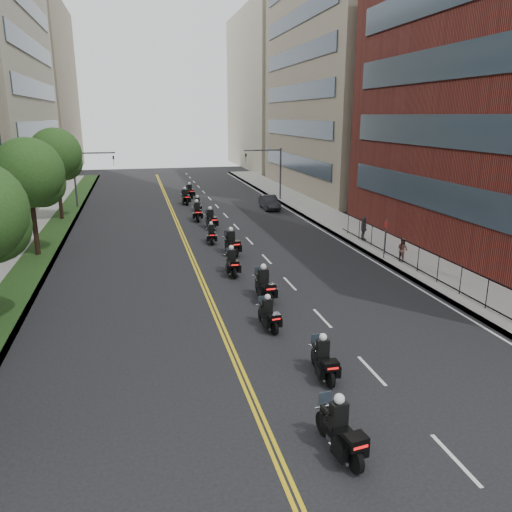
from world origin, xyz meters
The scene contains 26 objects.
ground centered at (0.00, 0.00, 0.00)m, with size 160.00×160.00×0.00m, color black.
sidewalk_right centered at (12.00, 25.00, 0.07)m, with size 4.00×90.00×0.15m, color gray.
sidewalk_left centered at (-12.00, 25.00, 0.07)m, with size 4.00×90.00×0.15m, color gray.
grass_strip centered at (-11.20, 25.00, 0.17)m, with size 2.00×90.00×0.04m, color #193413.
building_right_tan centered at (21.48, 48.00, 15.00)m, with size 15.11×28.00×30.00m.
building_right_far centered at (21.50, 78.00, 13.00)m, with size 15.00×28.00×26.00m, color #ADA78B.
building_left_far centered at (-22.00, 78.00, 13.00)m, with size 16.00×28.00×26.00m, color gray.
iron_fence centered at (11.00, 12.00, 0.90)m, with size 0.05×28.00×1.50m.
street_trees centered at (-11.05, 18.61, 5.13)m, with size 4.40×38.40×7.98m.
traffic_signal_right centered at (9.54, 42.00, 3.70)m, with size 4.09×0.20×5.60m.
traffic_signal_left centered at (-9.54, 42.00, 3.70)m, with size 4.09×0.20×5.60m.
motorcycle_0 centered at (0.26, 0.96, 0.70)m, with size 0.73×2.39×1.77m.
motorcycle_1 centered at (1.32, 4.98, 0.64)m, with size 0.51×2.20×1.62m.
motorcycle_2 centered at (0.52, 9.48, 0.61)m, with size 0.62×2.09×1.55m.
motorcycle_3 centered at (1.21, 12.88, 0.73)m, with size 0.63×2.52×1.86m.
motorcycle_4 centered at (0.42, 17.34, 0.69)m, with size 0.55×2.36×1.74m.
motorcycle_5 centered at (1.23, 21.63, 0.73)m, with size 0.75×2.50×1.85m.
motorcycle_6 centered at (0.38, 25.03, 0.62)m, with size 0.58×2.12×1.56m.
motorcycle_7 centered at (1.05, 29.76, 0.72)m, with size 0.72×2.46×1.82m.
motorcycle_8 centered at (0.37, 33.21, 0.74)m, with size 0.62×2.54×1.87m.
motorcycle_9 centered at (0.96, 37.69, 0.61)m, with size 0.56×2.09×1.54m.
motorcycle_10 centered at (0.20, 41.83, 0.71)m, with size 0.72×2.44×1.80m.
motorcycle_11 centered at (1.14, 45.98, 0.69)m, with size 0.70×2.36×1.75m.
parked_sedan centered at (8.00, 37.23, 0.66)m, with size 1.41×4.03×1.33m, color black.
pedestrian_b centered at (11.20, 17.14, 0.89)m, with size 0.72×0.56×1.48m, color brown.
pedestrian_c centered at (11.20, 22.68, 1.02)m, with size 1.02×0.43×1.75m, color #404047.
Camera 1 is at (-4.70, -9.86, 8.94)m, focal length 35.00 mm.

